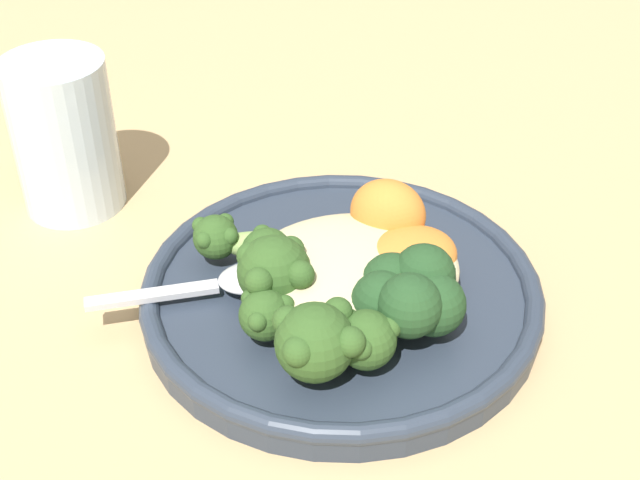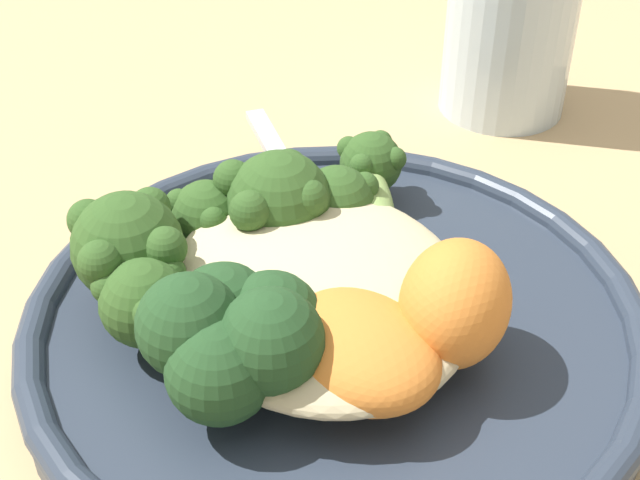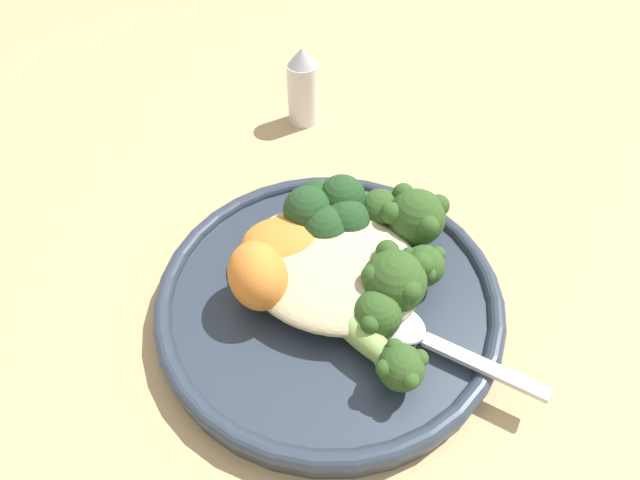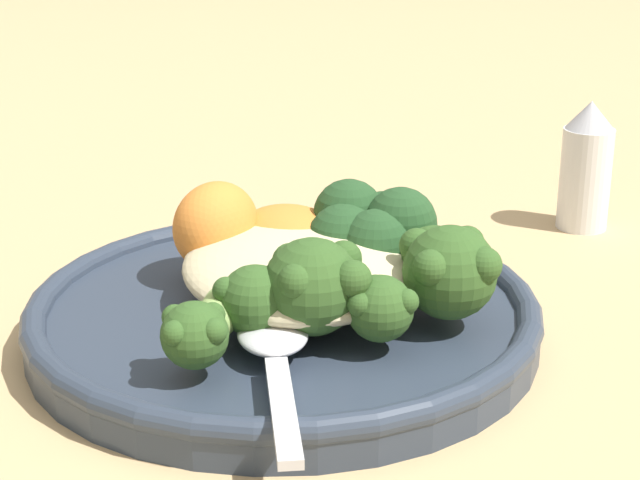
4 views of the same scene
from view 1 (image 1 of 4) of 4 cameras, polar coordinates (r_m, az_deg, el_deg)
ground_plane at (r=0.53m, az=-0.38°, el=-5.25°), size 4.00×4.00×0.00m
plate at (r=0.53m, az=1.37°, el=-3.43°), size 0.24×0.24×0.02m
quinoa_mound at (r=0.52m, az=1.84°, el=-1.65°), size 0.13×0.11×0.03m
broccoli_stalk_0 at (r=0.54m, az=-3.95°, el=-0.19°), size 0.10×0.06×0.03m
broccoli_stalk_1 at (r=0.52m, az=-2.43°, el=-0.96°), size 0.08×0.04×0.03m
broccoli_stalk_2 at (r=0.50m, az=-2.05°, el=-2.05°), size 0.09×0.06×0.04m
broccoli_stalk_3 at (r=0.49m, az=-1.94°, el=-3.85°), size 0.10×0.08×0.03m
broccoli_stalk_4 at (r=0.47m, az=0.17°, el=-5.51°), size 0.08×0.12×0.04m
broccoli_stalk_5 at (r=0.48m, az=2.76°, el=-4.93°), size 0.05×0.12×0.03m
broccoli_stalk_6 at (r=0.49m, az=3.54°, el=-4.06°), size 0.03×0.08×0.03m
sweet_potato_chunk_0 at (r=0.54m, az=4.37°, el=1.71°), size 0.06×0.06×0.04m
sweet_potato_chunk_1 at (r=0.52m, az=5.58°, el=-1.04°), size 0.08×0.07×0.03m
kale_tuft at (r=0.49m, az=5.67°, el=-3.46°), size 0.06×0.06×0.04m
spoon at (r=0.52m, az=-5.57°, el=-2.63°), size 0.12×0.03×0.01m
water_glass at (r=0.63m, az=-16.06°, el=6.45°), size 0.07×0.07×0.11m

